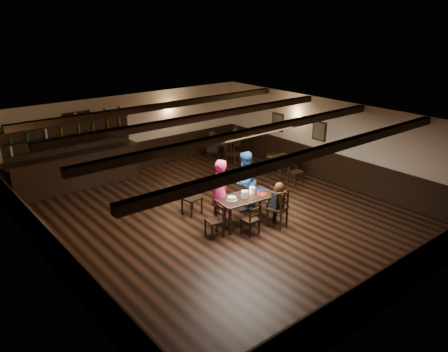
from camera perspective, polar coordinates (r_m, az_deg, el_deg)
ground at (r=11.96m, az=-0.08°, el=-5.46°), size 10.00×10.00×0.00m
room_shell at (r=11.34m, az=-0.16°, el=2.58°), size 9.02×10.02×2.71m
dining_table at (r=11.43m, az=2.90°, el=-3.06°), size 1.66×0.95×0.75m
chair_near_left at (r=10.90m, az=3.73°, el=-5.46°), size 0.38×0.36×0.81m
chair_near_right at (r=11.35m, az=7.42°, el=-3.90°), size 0.59×0.57×1.00m
chair_end_left at (r=10.84m, az=-0.94°, el=-5.41°), size 0.44×0.45×0.85m
chair_end_right at (r=12.21m, az=6.71°, el=-2.62°), size 0.40×0.42×0.81m
chair_far_pushed at (r=12.01m, az=-4.52°, el=-2.41°), size 0.52×0.50×0.98m
woman_pink at (r=11.36m, az=-0.60°, el=-2.06°), size 0.68×0.48×1.75m
man_blue at (r=12.13m, az=2.74°, el=-0.70°), size 1.02×0.93×1.71m
seated_person at (r=11.27m, az=7.14°, el=-2.76°), size 0.32×0.48×0.78m
cake at (r=11.16m, az=1.02°, el=-2.96°), size 0.28×0.28×0.09m
plate_stack_a at (r=11.30m, az=2.72°, el=-2.39°), size 0.19×0.19×0.18m
plate_stack_b at (r=11.56m, az=3.72°, el=-1.87°), size 0.16×0.16×0.18m
tea_light at (r=11.48m, az=2.87°, el=-2.38°), size 0.05×0.05×0.06m
salt_shaker at (r=11.53m, az=4.49°, el=-2.21°), size 0.04×0.04×0.09m
pepper_shaker at (r=11.54m, az=4.59°, el=-2.20°), size 0.03×0.03×0.09m
drink_glass at (r=11.60m, az=3.59°, el=-2.01°), size 0.06×0.06×0.10m
menu_red at (r=11.58m, az=4.96°, el=-2.35°), size 0.32×0.28×0.00m
menu_blue at (r=11.83m, az=4.77°, el=-1.84°), size 0.31×0.31×0.00m
bar_counter at (r=14.56m, az=-18.85°, el=1.32°), size 4.18×0.70×2.20m
back_table_a at (r=14.66m, az=7.58°, el=2.07°), size 0.85×0.85×0.75m
back_table_b at (r=16.32m, az=-0.36°, el=4.18°), size 1.11×1.11×0.75m
bg_patron_left at (r=15.90m, az=-1.53°, el=4.50°), size 0.34×0.43×0.78m
bg_patron_right at (r=16.75m, az=1.54°, el=5.28°), size 0.29×0.40×0.75m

